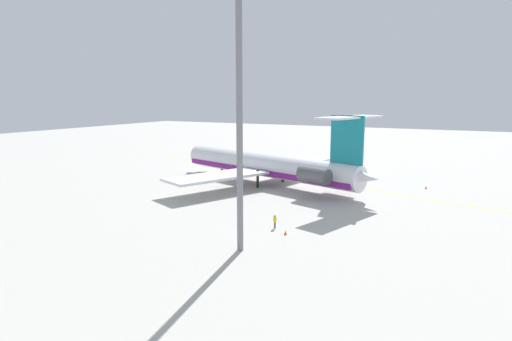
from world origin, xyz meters
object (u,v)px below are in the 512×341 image
object	(u,v)px
light_mast	(239,105)
safety_cone_wingtip	(426,187)
ground_crew_near_tail	(275,220)
main_jetliner	(270,166)
safety_cone_nose	(285,233)
ground_crew_near_nose	(243,159)

from	to	relation	value
light_mast	safety_cone_wingtip	bearing A→B (deg)	-108.64
ground_crew_near_tail	light_mast	world-z (taller)	light_mast
main_jetliner	light_mast	world-z (taller)	light_mast
safety_cone_wingtip	ground_crew_near_tail	bearing A→B (deg)	66.98
safety_cone_nose	safety_cone_wingtip	xyz separation A→B (m)	(-12.56, -36.84, 0.00)
main_jetliner	safety_cone_nose	size ratio (longest dim) A/B	85.56
ground_crew_near_tail	safety_cone_nose	xyz separation A→B (m)	(-2.31, 1.83, -0.83)
ground_crew_near_nose	safety_cone_nose	distance (m)	59.70
ground_crew_near_nose	ground_crew_near_tail	bearing A→B (deg)	33.00
main_jetliner	light_mast	bearing A→B (deg)	127.26
safety_cone_wingtip	light_mast	xyz separation A→B (m)	(14.89, 44.17, 15.87)
ground_crew_near_tail	safety_cone_wingtip	bearing A→B (deg)	148.50
light_mast	ground_crew_near_nose	bearing A→B (deg)	-61.19
safety_cone_nose	safety_cone_wingtip	world-z (taller)	same
ground_crew_near_nose	safety_cone_wingtip	world-z (taller)	ground_crew_near_nose
ground_crew_near_nose	ground_crew_near_tail	size ratio (longest dim) A/B	0.95
main_jetliner	safety_cone_wingtip	world-z (taller)	main_jetliner
ground_crew_near_tail	light_mast	distance (m)	17.61
ground_crew_near_tail	light_mast	xyz separation A→B (m)	(0.02, 9.16, 15.04)
ground_crew_near_tail	safety_cone_nose	size ratio (longest dim) A/B	3.18
safety_cone_nose	light_mast	xyz separation A→B (m)	(2.33, 7.33, 15.87)
main_jetliner	safety_cone_nose	distance (m)	30.85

